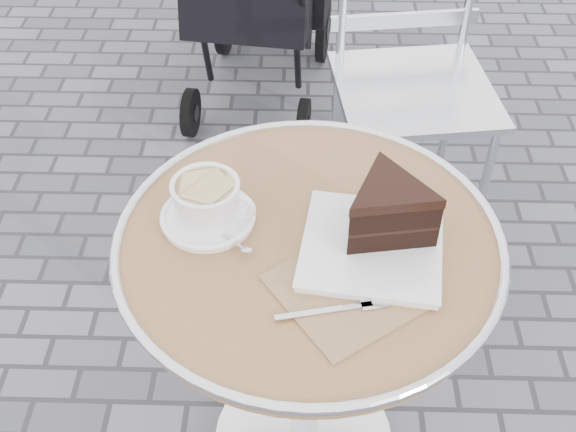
{
  "coord_description": "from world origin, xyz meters",
  "views": [
    {
      "loc": [
        -0.01,
        -0.92,
        1.67
      ],
      "look_at": [
        -0.04,
        0.01,
        0.78
      ],
      "focal_mm": 45.0,
      "sensor_mm": 36.0,
      "label": 1
    }
  ],
  "objects_px": {
    "cake_plate_set": "(384,219)",
    "bistro_chair": "(410,41)",
    "cafe_table": "(307,297)",
    "cappuccino_set": "(208,205)"
  },
  "relations": [
    {
      "from": "cafe_table",
      "to": "cake_plate_set",
      "type": "distance_m",
      "value": 0.26
    },
    {
      "from": "cake_plate_set",
      "to": "bistro_chair",
      "type": "relative_size",
      "value": 0.41
    },
    {
      "from": "cafe_table",
      "to": "cake_plate_set",
      "type": "xyz_separation_m",
      "value": [
        0.13,
        -0.01,
        0.22
      ]
    },
    {
      "from": "cafe_table",
      "to": "cappuccino_set",
      "type": "distance_m",
      "value": 0.28
    },
    {
      "from": "cappuccino_set",
      "to": "bistro_chair",
      "type": "relative_size",
      "value": 0.19
    },
    {
      "from": "cake_plate_set",
      "to": "bistro_chair",
      "type": "xyz_separation_m",
      "value": [
        0.16,
        0.93,
        -0.19
      ]
    },
    {
      "from": "cafe_table",
      "to": "cake_plate_set",
      "type": "relative_size",
      "value": 1.86
    },
    {
      "from": "cake_plate_set",
      "to": "bistro_chair",
      "type": "bearing_deg",
      "value": 88.44
    },
    {
      "from": "cafe_table",
      "to": "cappuccino_set",
      "type": "bearing_deg",
      "value": 166.75
    },
    {
      "from": "cafe_table",
      "to": "bistro_chair",
      "type": "height_order",
      "value": "bistro_chair"
    }
  ]
}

